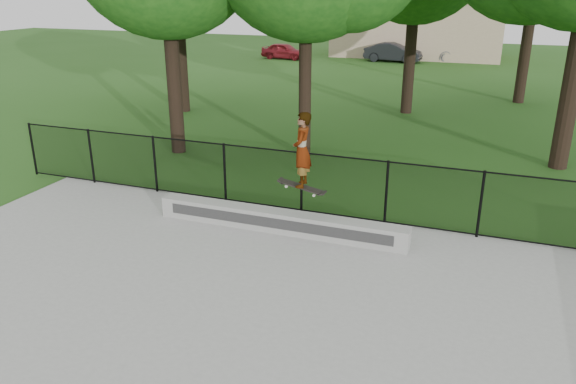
{
  "coord_description": "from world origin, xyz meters",
  "views": [
    {
      "loc": [
        4.03,
        -5.8,
        5.2
      ],
      "look_at": [
        0.3,
        4.2,
        1.2
      ],
      "focal_mm": 35.0,
      "sensor_mm": 36.0,
      "label": 1
    }
  ],
  "objects_px": {
    "car_a": "(284,51)",
    "skater_airborne": "(302,152)",
    "car_c": "(465,52)",
    "grind_ledge": "(279,221)",
    "car_b": "(393,52)"
  },
  "relations": [
    {
      "from": "car_a",
      "to": "skater_airborne",
      "type": "relative_size",
      "value": 1.94
    },
    {
      "from": "grind_ledge",
      "to": "car_c",
      "type": "height_order",
      "value": "car_c"
    },
    {
      "from": "car_c",
      "to": "skater_airborne",
      "type": "xyz_separation_m",
      "value": [
        -1.14,
        -31.49,
        1.35
      ]
    },
    {
      "from": "car_c",
      "to": "skater_airborne",
      "type": "distance_m",
      "value": 31.54
    },
    {
      "from": "car_a",
      "to": "car_c",
      "type": "relative_size",
      "value": 0.8
    },
    {
      "from": "car_b",
      "to": "skater_airborne",
      "type": "bearing_deg",
      "value": -169.89
    },
    {
      "from": "car_b",
      "to": "car_c",
      "type": "bearing_deg",
      "value": -64.25
    },
    {
      "from": "skater_airborne",
      "to": "car_a",
      "type": "bearing_deg",
      "value": 111.5
    },
    {
      "from": "car_a",
      "to": "car_b",
      "type": "height_order",
      "value": "car_b"
    },
    {
      "from": "car_a",
      "to": "car_c",
      "type": "bearing_deg",
      "value": -70.95
    },
    {
      "from": "car_a",
      "to": "car_b",
      "type": "bearing_deg",
      "value": -76.35
    },
    {
      "from": "car_a",
      "to": "skater_airborne",
      "type": "bearing_deg",
      "value": -153.74
    },
    {
      "from": "car_a",
      "to": "car_c",
      "type": "height_order",
      "value": "car_c"
    },
    {
      "from": "grind_ledge",
      "to": "skater_airborne",
      "type": "distance_m",
      "value": 1.82
    },
    {
      "from": "car_b",
      "to": "car_a",
      "type": "bearing_deg",
      "value": 102.14
    }
  ]
}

